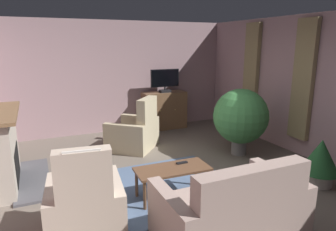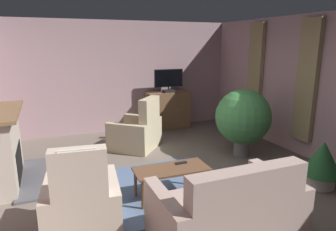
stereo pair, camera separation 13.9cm
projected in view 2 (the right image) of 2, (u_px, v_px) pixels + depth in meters
The scene contains 17 objects.
ground_plane at pixel (183, 189), 4.61m from camera, with size 6.09×7.55×0.04m, color #665B51.
wall_back at pixel (124, 77), 7.45m from camera, with size 6.09×0.10×2.69m, color gray.
wall_right_with_window at pixel (327, 90), 5.32m from camera, with size 0.10×7.55×2.69m, color #A6858B.
curtain_panel_near at pixel (307, 81), 5.58m from camera, with size 0.10×0.44×2.26m, color #8E7F56.
curtain_panel_far at pixel (255, 73), 6.93m from camera, with size 0.10×0.44×2.26m, color #8E7F56.
rug_central at pixel (164, 186), 4.65m from camera, with size 2.06×1.91×0.01m, color slate.
fireplace at pixel (6, 149), 4.67m from camera, with size 0.85×1.65×1.17m.
tv_cabinet at pixel (168, 111), 7.73m from camera, with size 1.11×0.46×0.95m.
television at pixel (169, 80), 7.50m from camera, with size 0.74×0.20×0.58m.
coffee_table at pixel (171, 172), 4.25m from camera, with size 1.07×0.51×0.45m.
tv_remote at pixel (181, 163), 4.39m from camera, with size 0.17×0.05×0.02m, color black.
sofa_floral at pixel (228, 213), 3.32m from camera, with size 1.60×0.95×0.99m.
armchair_facing_sofa at pixel (137, 133), 6.30m from camera, with size 1.26×1.27×1.09m.
armchair_angled_to_table at pixel (82, 207), 3.41m from camera, with size 0.92×0.96×1.17m.
potted_plant_leafy_by_curtain at pixel (243, 117), 5.81m from camera, with size 1.07×1.07×1.31m.
potted_plant_on_hearth_side at pixel (322, 162), 4.56m from camera, with size 0.57×0.57×0.73m.
cat at pixel (89, 160), 5.39m from camera, with size 0.34×0.73×0.24m.
Camera 2 is at (-1.81, -3.81, 2.16)m, focal length 32.18 mm.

